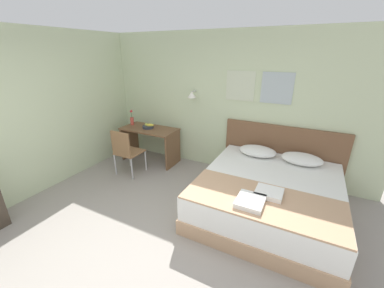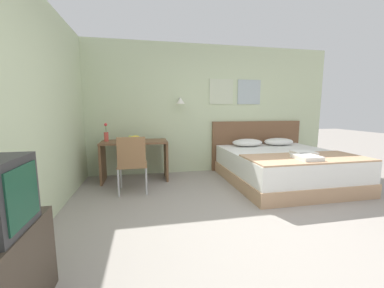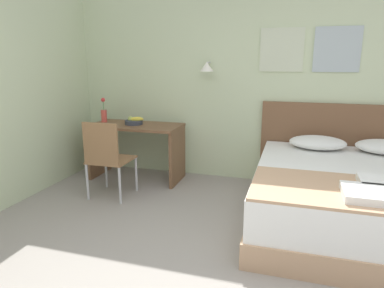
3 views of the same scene
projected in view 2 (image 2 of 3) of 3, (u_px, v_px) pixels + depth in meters
ground_plane at (266, 232)px, 2.56m from camera, size 24.00×24.00×0.00m
wall_back at (205, 109)px, 4.99m from camera, size 5.60×0.31×2.65m
bed at (283, 167)px, 4.29m from camera, size 1.95×2.07×0.57m
headboard at (256, 145)px, 5.28m from camera, size 2.07×0.06×1.07m
pillow_left at (247, 143)px, 4.91m from camera, size 0.64×0.44×0.15m
pillow_right at (279, 142)px, 5.05m from camera, size 0.64×0.44×0.15m
throw_blanket at (306, 158)px, 3.66m from camera, size 1.89×0.83×0.02m
folded_towel_near_foot at (304, 153)px, 3.81m from camera, size 0.33×0.29×0.06m
folded_towel_mid_bed at (307, 157)px, 3.49m from camera, size 0.32×0.36×0.06m
desk at (135, 153)px, 4.40m from camera, size 1.20×0.59×0.75m
desk_chair at (132, 161)px, 3.67m from camera, size 0.46×0.46×0.92m
fruit_bowl at (133, 139)px, 4.36m from camera, size 0.25×0.24×0.10m
flower_vase at (106, 135)px, 4.30m from camera, size 0.08×0.08×0.33m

